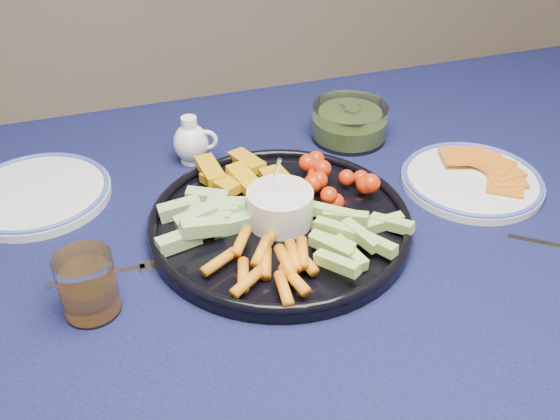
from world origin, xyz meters
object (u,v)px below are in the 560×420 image
object	(u,v)px
cheese_plate	(472,178)
crudite_platter	(278,218)
juice_tumbler	(88,288)
creamer_pitcher	(192,142)
pickle_bowl	(349,124)
side_plate_extra	(37,193)
dining_table	(367,291)

from	to	relation	value
cheese_plate	crudite_platter	bearing A→B (deg)	-177.12
juice_tumbler	creamer_pitcher	bearing A→B (deg)	58.25
cheese_plate	pickle_bowl	bearing A→B (deg)	121.91
pickle_bowl	side_plate_extra	world-z (taller)	pickle_bowl
dining_table	cheese_plate	size ratio (longest dim) A/B	7.60
pickle_bowl	juice_tumbler	world-z (taller)	juice_tumbler
dining_table	side_plate_extra	distance (m)	0.52
cheese_plate	juice_tumbler	world-z (taller)	juice_tumbler
crudite_platter	cheese_plate	xyz separation A→B (m)	(0.33, 0.02, -0.01)
dining_table	juice_tumbler	size ratio (longest dim) A/B	20.34
crudite_platter	pickle_bowl	xyz separation A→B (m)	(0.20, 0.22, 0.01)
creamer_pitcher	side_plate_extra	size ratio (longest dim) A/B	0.36
crudite_platter	cheese_plate	distance (m)	0.33
juice_tumbler	dining_table	bearing A→B (deg)	0.99
pickle_bowl	cheese_plate	world-z (taller)	pickle_bowl
dining_table	creamer_pitcher	distance (m)	0.37
dining_table	creamer_pitcher	xyz separation A→B (m)	(-0.19, 0.30, 0.12)
cheese_plate	side_plate_extra	distance (m)	0.67
pickle_bowl	juice_tumbler	bearing A→B (deg)	-147.80
dining_table	crudite_platter	bearing A→B (deg)	147.75
cheese_plate	dining_table	bearing A→B (deg)	-157.59
dining_table	cheese_plate	bearing A→B (deg)	22.41
cheese_plate	side_plate_extra	bearing A→B (deg)	164.84
crudite_platter	creamer_pitcher	distance (m)	0.24
crudite_platter	creamer_pitcher	world-z (taller)	crudite_platter
juice_tumbler	side_plate_extra	bearing A→B (deg)	102.58
cheese_plate	juice_tumbler	xyz separation A→B (m)	(-0.59, -0.09, 0.02)
creamer_pitcher	juice_tumbler	size ratio (longest dim) A/B	0.98
creamer_pitcher	crudite_platter	bearing A→B (deg)	-71.69
creamer_pitcher	side_plate_extra	xyz separation A→B (m)	(-0.25, -0.03, -0.03)
juice_tumbler	side_plate_extra	distance (m)	0.28
creamer_pitcher	juice_tumbler	bearing A→B (deg)	-121.75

